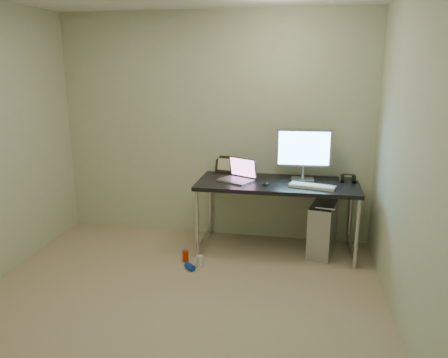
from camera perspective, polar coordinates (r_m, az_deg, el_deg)
floor at (r=3.70m, az=-7.04°, el=-16.76°), size 3.50×3.50×0.00m
wall_back at (r=4.91m, az=-1.37°, el=6.72°), size 3.50×0.02×2.50m
wall_right at (r=3.17m, az=23.95°, el=1.16°), size 0.02×3.50×2.50m
desk at (r=4.57m, az=6.98°, el=-1.34°), size 1.66×0.72×0.75m
tower_computer at (r=4.70m, az=12.74°, el=-6.32°), size 0.33×0.56×0.58m
cable_a at (r=4.95m, az=12.13°, el=-3.65°), size 0.01×0.16×0.69m
cable_b at (r=4.94m, az=13.16°, el=-3.99°), size 0.02×0.11×0.71m
can_red at (r=4.49m, az=-5.06°, el=-10.00°), size 0.08×0.08×0.12m
can_white at (r=4.38m, az=-3.17°, el=-10.64°), size 0.07×0.07×0.11m
can_blue at (r=4.33m, az=-4.47°, el=-11.34°), size 0.12×0.12×0.06m
laptop at (r=4.58m, az=1.89°, el=0.47°), size 0.43×0.40×0.23m
monitor at (r=4.62m, az=10.39°, el=3.69°), size 0.58×0.18×0.54m
keyboard at (r=4.40m, az=11.43°, el=-0.94°), size 0.47×0.25×0.03m
mouse_right at (r=4.43m, az=13.99°, el=-0.89°), size 0.09×0.13×0.04m
mouse_left at (r=4.44m, az=5.44°, el=-0.52°), size 0.08×0.12×0.04m
headphones at (r=4.70m, az=15.87°, el=-0.05°), size 0.16×0.10×0.11m
picture_frame at (r=4.93m, az=0.17°, el=1.95°), size 0.24×0.12×0.19m
webcam at (r=4.79m, az=2.97°, el=1.59°), size 0.04×0.03×0.13m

